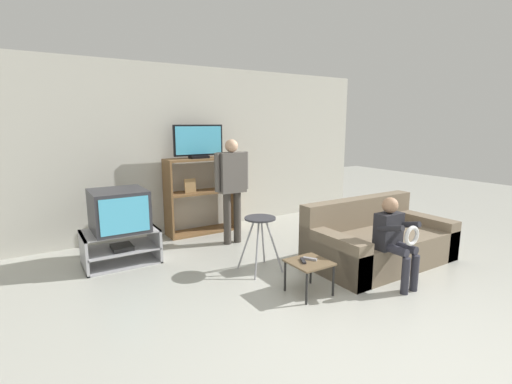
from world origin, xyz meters
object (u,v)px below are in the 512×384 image
(television_main, at_px, (119,210))
(person_seated_child, at_px, (394,235))
(snack_table, at_px, (309,266))
(television_flat, at_px, (199,142))
(couch, at_px, (377,242))
(tv_stand, at_px, (121,247))
(person_standing_adult, at_px, (232,182))
(remote_control_white, at_px, (310,259))
(remote_control_black, at_px, (303,261))
(media_shelf, at_px, (200,195))
(folding_stool, at_px, (260,227))

(television_main, height_order, person_seated_child, person_seated_child)
(snack_table, xyz_separation_m, person_seated_child, (0.90, -0.31, 0.26))
(television_flat, xyz_separation_m, couch, (1.39, -2.33, -1.18))
(tv_stand, relative_size, television_main, 1.36)
(person_seated_child, bearing_deg, person_standing_adult, 109.94)
(television_flat, height_order, person_standing_adult, television_flat)
(remote_control_white, bearing_deg, remote_control_black, 151.51)
(couch, xyz_separation_m, person_seated_child, (-0.42, -0.55, 0.30))
(television_main, distance_m, snack_table, 2.41)
(remote_control_white, distance_m, person_standing_adult, 1.90)
(tv_stand, xyz_separation_m, couch, (2.76, -1.65, 0.05))
(media_shelf, bearing_deg, folding_stool, -91.36)
(person_seated_child, bearing_deg, snack_table, 161.07)
(person_standing_adult, height_order, person_seated_child, person_standing_adult)
(person_seated_child, bearing_deg, television_main, 136.57)
(folding_stool, bearing_deg, person_seated_child, -47.38)
(media_shelf, distance_m, television_flat, 0.83)
(tv_stand, height_order, remote_control_white, tv_stand)
(media_shelf, height_order, remote_control_black, media_shelf)
(snack_table, xyz_separation_m, person_standing_adult, (0.12, 1.85, 0.61))
(remote_control_black, bearing_deg, remote_control_white, 29.57)
(television_main, xyz_separation_m, remote_control_white, (1.47, -1.87, -0.32))
(media_shelf, bearing_deg, remote_control_black, -90.07)
(television_flat, distance_m, person_seated_child, 3.16)
(media_shelf, distance_m, remote_control_black, 2.57)
(tv_stand, height_order, media_shelf, media_shelf)
(television_main, bearing_deg, television_flat, 26.05)
(media_shelf, bearing_deg, television_flat, -123.56)
(folding_stool, height_order, person_seated_child, person_seated_child)
(snack_table, distance_m, remote_control_black, 0.09)
(tv_stand, height_order, remote_control_black, tv_stand)
(remote_control_white, bearing_deg, television_main, 96.83)
(folding_stool, bearing_deg, remote_control_black, -86.92)
(person_standing_adult, bearing_deg, couch, -53.33)
(remote_control_white, bearing_deg, television_flat, 61.00)
(television_flat, bearing_deg, tv_stand, -153.82)
(media_shelf, relative_size, person_standing_adult, 0.79)
(snack_table, height_order, person_standing_adult, person_standing_adult)
(remote_control_white, distance_m, couch, 1.30)
(folding_stool, relative_size, person_seated_child, 0.69)
(television_flat, relative_size, person_seated_child, 0.84)
(television_main, distance_m, media_shelf, 1.54)
(television_flat, xyz_separation_m, snack_table, (0.07, -2.57, -1.14))
(person_standing_adult, relative_size, person_seated_child, 1.58)
(person_standing_adult, bearing_deg, television_flat, 104.59)
(tv_stand, distance_m, person_standing_adult, 1.71)
(television_flat, bearing_deg, person_standing_adult, -75.41)
(tv_stand, relative_size, person_standing_adult, 0.58)
(television_main, distance_m, couch, 3.24)
(tv_stand, distance_m, remote_control_white, 2.38)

